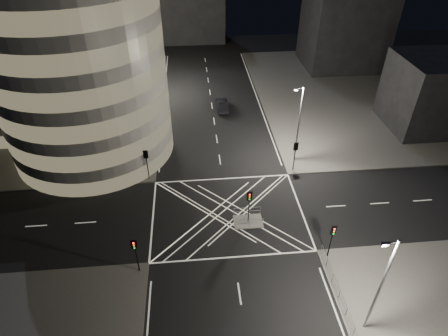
{
  "coord_description": "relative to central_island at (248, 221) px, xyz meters",
  "views": [
    {
      "loc": [
        -3.15,
        -29.12,
        28.11
      ],
      "look_at": [
        -0.01,
        4.17,
        3.0
      ],
      "focal_mm": 30.0,
      "sensor_mm": 36.0,
      "label": 1
    }
  ],
  "objects": [
    {
      "name": "railing_island_north",
      "position": [
        0.0,
        0.9,
        0.62
      ],
      "size": [
        2.8,
        0.06,
        1.1
      ],
      "primitive_type": "cube",
      "color": "slate",
      "rests_on": "central_island"
    },
    {
      "name": "street_lamp_right_far",
      "position": [
        7.44,
        10.5,
        5.47
      ],
      "size": [
        1.25,
        0.25,
        10.0
      ],
      "color": "slate",
      "rests_on": "sidewalk_far_right"
    },
    {
      "name": "tree_d",
      "position": [
        -12.5,
        28.5,
        5.36
      ],
      "size": [
        4.7,
        4.7,
        7.99
      ],
      "color": "black",
      "rests_on": "sidewalk_far_left"
    },
    {
      "name": "tree_c",
      "position": [
        -12.5,
        22.5,
        4.34
      ],
      "size": [
        4.42,
        4.42,
        6.82
      ],
      "color": "black",
      "rests_on": "sidewalk_far_left"
    },
    {
      "name": "railing_near_right",
      "position": [
        6.3,
        -10.65,
        0.62
      ],
      "size": [
        0.06,
        11.7,
        1.1
      ],
      "primitive_type": "cube",
      "color": "slate",
      "rests_on": "sidewalk_near_right"
    },
    {
      "name": "street_lamp_right_near",
      "position": [
        7.44,
        -12.5,
        5.47
      ],
      "size": [
        1.25,
        0.25,
        10.0
      ],
      "color": "slate",
      "rests_on": "sidewalk_near_right"
    },
    {
      "name": "sidewalk_far_left",
      "position": [
        -31.0,
        28.5,
        0.0
      ],
      "size": [
        42.0,
        42.0,
        0.15
      ],
      "primitive_type": "cube",
      "color": "#524F4D",
      "rests_on": "ground"
    },
    {
      "name": "office_block_rear",
      "position": [
        -24.0,
        43.5,
        11.07
      ],
      "size": [
        24.0,
        16.0,
        22.0
      ],
      "primitive_type": "cube",
      "color": "gray",
      "rests_on": "sidewalk_far_left"
    },
    {
      "name": "building_right_near",
      "position": [
        28.0,
        17.5,
        5.08
      ],
      "size": [
        10.0,
        10.0,
        10.0
      ],
      "primitive_type": "cube",
      "color": "black",
      "rests_on": "sidewalk_far_right"
    },
    {
      "name": "central_island",
      "position": [
        0.0,
        0.0,
        0.0
      ],
      "size": [
        3.0,
        2.0,
        0.15
      ],
      "primitive_type": "cube",
      "color": "slate",
      "rests_on": "ground"
    },
    {
      "name": "ground",
      "position": [
        -2.0,
        1.5,
        -0.07
      ],
      "size": [
        120.0,
        120.0,
        0.0
      ],
      "primitive_type": "plane",
      "color": "black",
      "rests_on": "ground"
    },
    {
      "name": "tree_b",
      "position": [
        -12.5,
        16.5,
        5.21
      ],
      "size": [
        5.01,
        5.01,
        8.02
      ],
      "color": "black",
      "rests_on": "sidewalk_far_left"
    },
    {
      "name": "traffic_signal_nl",
      "position": [
        -10.8,
        -5.3,
        2.84
      ],
      "size": [
        0.55,
        0.22,
        4.0
      ],
      "color": "black",
      "rests_on": "sidewalk_near_left"
    },
    {
      "name": "traffic_signal_island",
      "position": [
        0.0,
        0.0,
        2.84
      ],
      "size": [
        0.55,
        0.22,
        4.0
      ],
      "color": "black",
      "rests_on": "central_island"
    },
    {
      "name": "sidewalk_far_right",
      "position": [
        27.0,
        28.5,
        0.0
      ],
      "size": [
        42.0,
        42.0,
        0.15
      ],
      "primitive_type": "cube",
      "color": "#524F4D",
      "rests_on": "ground"
    },
    {
      "name": "traffic_signal_fl",
      "position": [
        -10.8,
        8.3,
        2.84
      ],
      "size": [
        0.55,
        0.22,
        4.0
      ],
      "color": "black",
      "rests_on": "sidewalk_far_left"
    },
    {
      "name": "street_lamp_left_near",
      "position": [
        -11.44,
        13.5,
        5.47
      ],
      "size": [
        1.25,
        0.25,
        10.0
      ],
      "color": "slate",
      "rests_on": "sidewalk_far_left"
    },
    {
      "name": "office_tower_curved",
      "position": [
        -22.74,
        20.24,
        12.58
      ],
      "size": [
        30.0,
        29.0,
        27.2
      ],
      "color": "gray",
      "rests_on": "sidewalk_far_left"
    },
    {
      "name": "traffic_signal_nr",
      "position": [
        6.8,
        -5.3,
        2.84
      ],
      "size": [
        0.55,
        0.22,
        4.0
      ],
      "color": "black",
      "rests_on": "sidewalk_near_right"
    },
    {
      "name": "tree_e",
      "position": [
        -12.5,
        34.5,
        3.77
      ],
      "size": [
        3.84,
        3.84,
        5.91
      ],
      "color": "black",
      "rests_on": "sidewalk_far_left"
    },
    {
      "name": "tree_a",
      "position": [
        -12.5,
        10.5,
        4.33
      ],
      "size": [
        3.86,
        3.86,
        6.49
      ],
      "color": "black",
      "rests_on": "sidewalk_far_left"
    },
    {
      "name": "sedan",
      "position": [
        -0.5,
        25.07,
        0.71
      ],
      "size": [
        1.79,
        4.83,
        1.58
      ],
      "primitive_type": "imported",
      "rotation": [
        0.0,
        0.0,
        3.17
      ],
      "color": "black",
      "rests_on": "ground"
    },
    {
      "name": "railing_island_south",
      "position": [
        0.0,
        -0.9,
        0.62
      ],
      "size": [
        2.8,
        0.06,
        1.1
      ],
      "primitive_type": "cube",
      "color": "slate",
      "rests_on": "central_island"
    },
    {
      "name": "traffic_signal_fr",
      "position": [
        6.8,
        8.3,
        2.84
      ],
      "size": [
        0.55,
        0.22,
        4.0
      ],
      "color": "black",
      "rests_on": "sidewalk_far_right"
    },
    {
      "name": "building_right_far",
      "position": [
        24.0,
        41.5,
        7.58
      ],
      "size": [
        14.0,
        12.0,
        15.0
      ],
      "primitive_type": "cube",
      "color": "black",
      "rests_on": "sidewalk_far_right"
    },
    {
      "name": "street_lamp_left_far",
      "position": [
        -11.44,
        31.5,
        5.47
      ],
      "size": [
        1.25,
        0.25,
        10.0
      ],
      "color": "slate",
      "rests_on": "sidewalk_far_left"
    }
  ]
}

